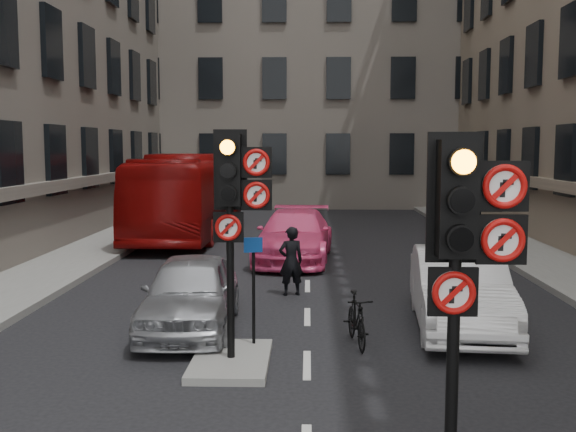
# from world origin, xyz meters

# --- Properties ---
(pavement_left) EXTENTS (3.00, 50.00, 0.16)m
(pavement_left) POSITION_xyz_m (-7.20, 12.00, 0.08)
(pavement_left) COLOR gray
(pavement_left) RESTS_ON ground
(centre_island) EXTENTS (1.20, 2.00, 0.12)m
(centre_island) POSITION_xyz_m (-1.20, 5.00, 0.06)
(centre_island) COLOR gray
(centre_island) RESTS_ON ground
(building_far) EXTENTS (30.00, 14.00, 20.00)m
(building_far) POSITION_xyz_m (0.00, 38.00, 10.00)
(building_far) COLOR slate
(building_far) RESTS_ON ground
(signal_near) EXTENTS (0.91, 0.40, 3.58)m
(signal_near) POSITION_xyz_m (1.49, 0.99, 2.58)
(signal_near) COLOR black
(signal_near) RESTS_ON ground
(signal_far) EXTENTS (0.91, 0.40, 3.58)m
(signal_far) POSITION_xyz_m (-1.11, 4.99, 2.70)
(signal_far) COLOR black
(signal_far) RESTS_ON centre_island
(car_silver) EXTENTS (1.81, 4.18, 1.40)m
(car_silver) POSITION_xyz_m (-2.19, 7.00, 0.70)
(car_silver) COLOR #A7AAAF
(car_silver) RESTS_ON ground
(car_white) EXTENTS (1.98, 4.65, 1.49)m
(car_white) POSITION_xyz_m (2.86, 7.22, 0.75)
(car_white) COLOR white
(car_white) RESTS_ON ground
(car_pink) EXTENTS (2.51, 5.35, 1.51)m
(car_pink) POSITION_xyz_m (-0.39, 14.69, 0.76)
(car_pink) COLOR #EA447F
(car_pink) RESTS_ON ground
(bus_red) EXTENTS (2.74, 11.30, 3.14)m
(bus_red) POSITION_xyz_m (-4.50, 20.26, 1.57)
(bus_red) COLOR maroon
(bus_red) RESTS_ON ground
(motorcycle) EXTENTS (0.60, 1.54, 0.90)m
(motorcycle) POSITION_xyz_m (0.85, 6.09, 0.45)
(motorcycle) COLOR black
(motorcycle) RESTS_ON ground
(motorcyclist) EXTENTS (0.67, 0.55, 1.60)m
(motorcyclist) POSITION_xyz_m (-0.38, 9.98, 0.80)
(motorcyclist) COLOR black
(motorcyclist) RESTS_ON ground
(info_sign) EXTENTS (0.31, 0.12, 1.81)m
(info_sign) POSITION_xyz_m (-0.90, 5.73, 1.29)
(info_sign) COLOR black
(info_sign) RESTS_ON centre_island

